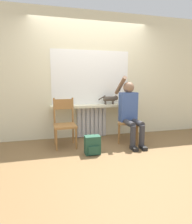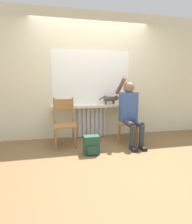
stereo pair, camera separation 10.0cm
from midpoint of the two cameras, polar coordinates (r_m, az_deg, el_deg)
ground_plane at (r=3.22m, az=3.95°, el=-13.09°), size 12.00×12.00×0.00m
wall_with_window at (r=4.18m, az=-0.75°, el=10.92°), size 7.00×0.06×2.70m
radiator at (r=4.19m, az=-0.50°, el=-2.97°), size 0.66×0.08×0.68m
windowsill at (r=4.04m, az=-0.24°, el=1.84°), size 1.78×0.27×0.05m
window_glass at (r=4.14m, az=-0.65°, el=10.40°), size 1.71×0.01×1.16m
chair_left at (r=3.60m, az=-8.81°, el=-3.20°), size 0.42×0.42×0.92m
chair_right at (r=3.89m, az=10.55°, el=-2.31°), size 0.53×0.53×0.92m
person at (r=3.75m, az=11.07°, el=0.67°), size 0.36×0.99×1.34m
cat at (r=4.14m, az=5.41°, el=4.04°), size 0.45×0.10×0.20m
backpack at (r=3.23m, az=-0.51°, el=-10.06°), size 0.26×0.20×0.32m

